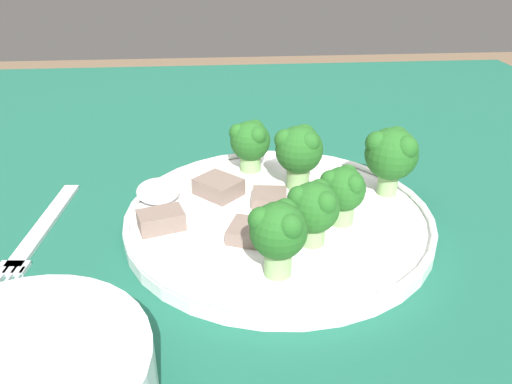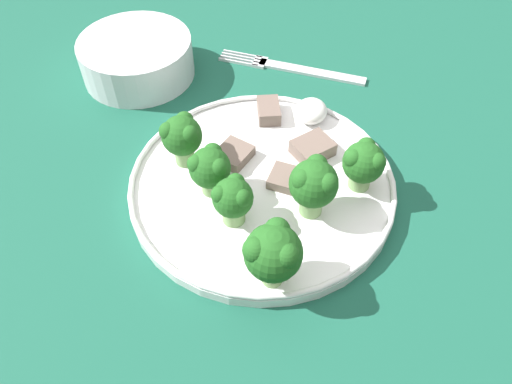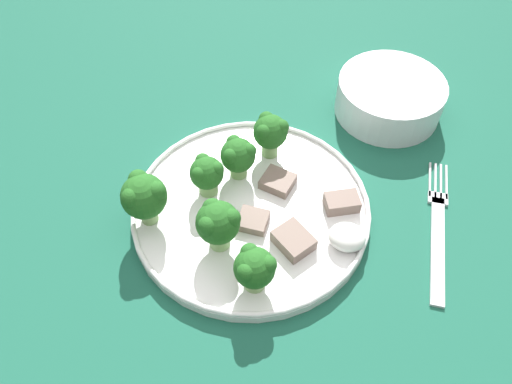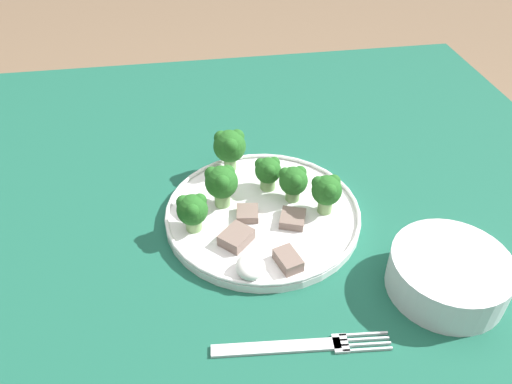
% 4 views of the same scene
% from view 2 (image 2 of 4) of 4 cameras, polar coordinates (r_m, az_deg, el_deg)
% --- Properties ---
extents(table, '(1.22, 1.20, 0.73)m').
position_cam_2_polar(table, '(0.63, 5.68, -1.69)').
color(table, '#195642').
rests_on(table, ground_plane).
extents(dinner_plate, '(0.28, 0.28, 0.02)m').
position_cam_2_polar(dinner_plate, '(0.53, 0.70, 0.92)').
color(dinner_plate, white).
rests_on(dinner_plate, table).
extents(fork, '(0.04, 0.20, 0.00)m').
position_cam_2_polar(fork, '(0.70, 4.17, 13.92)').
color(fork, silver).
rests_on(fork, table).
extents(cream_bowl, '(0.15, 0.15, 0.05)m').
position_cam_2_polar(cream_bowl, '(0.69, -13.43, 14.59)').
color(cream_bowl, silver).
rests_on(cream_bowl, table).
extents(broccoli_floret_near_rim_left, '(0.05, 0.05, 0.07)m').
position_cam_2_polar(broccoli_floret_near_rim_left, '(0.48, 6.60, 0.93)').
color(broccoli_floret_near_rim_left, '#7FA866').
rests_on(broccoli_floret_near_rim_left, dinner_plate).
extents(broccoli_floret_center_left, '(0.04, 0.04, 0.05)m').
position_cam_2_polar(broccoli_floret_center_left, '(0.47, -2.66, -0.73)').
color(broccoli_floret_center_left, '#7FA866').
rests_on(broccoli_floret_center_left, dinner_plate).
extents(broccoli_floret_back_left, '(0.04, 0.04, 0.06)m').
position_cam_2_polar(broccoli_floret_back_left, '(0.51, 12.20, 3.30)').
color(broccoli_floret_back_left, '#7FA866').
rests_on(broccoli_floret_back_left, dinner_plate).
extents(broccoli_floret_front_left, '(0.04, 0.04, 0.06)m').
position_cam_2_polar(broccoli_floret_front_left, '(0.53, -8.48, 6.35)').
color(broccoli_floret_front_left, '#7FA866').
rests_on(broccoli_floret_front_left, dinner_plate).
extents(broccoli_floret_center_back, '(0.04, 0.04, 0.06)m').
position_cam_2_polar(broccoli_floret_center_back, '(0.50, -5.29, 2.76)').
color(broccoli_floret_center_back, '#7FA866').
rests_on(broccoli_floret_center_back, dinner_plate).
extents(broccoli_floret_mid_cluster, '(0.05, 0.05, 0.07)m').
position_cam_2_polar(broccoli_floret_mid_cluster, '(0.42, 1.98, -6.92)').
color(broccoli_floret_mid_cluster, '#7FA866').
rests_on(broccoli_floret_mid_cluster, dinner_plate).
extents(meat_slice_front_slice, '(0.05, 0.05, 0.02)m').
position_cam_2_polar(meat_slice_front_slice, '(0.55, 6.46, 4.70)').
color(meat_slice_front_slice, '#756056').
rests_on(meat_slice_front_slice, dinner_plate).
extents(meat_slice_middle_slice, '(0.04, 0.04, 0.01)m').
position_cam_2_polar(meat_slice_middle_slice, '(0.53, 3.31, 1.60)').
color(meat_slice_middle_slice, '#756056').
rests_on(meat_slice_middle_slice, dinner_plate).
extents(meat_slice_rear_slice, '(0.05, 0.04, 0.01)m').
position_cam_2_polar(meat_slice_rear_slice, '(0.55, -2.57, 4.33)').
color(meat_slice_rear_slice, '#756056').
rests_on(meat_slice_rear_slice, dinner_plate).
extents(meat_slice_edge_slice, '(0.05, 0.04, 0.02)m').
position_cam_2_polar(meat_slice_edge_slice, '(0.60, 1.46, 9.28)').
color(meat_slice_edge_slice, '#756056').
rests_on(meat_slice_edge_slice, dinner_plate).
extents(sauce_dollop, '(0.04, 0.04, 0.02)m').
position_cam_2_polar(sauce_dollop, '(0.60, 6.33, 9.20)').
color(sauce_dollop, white).
rests_on(sauce_dollop, dinner_plate).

